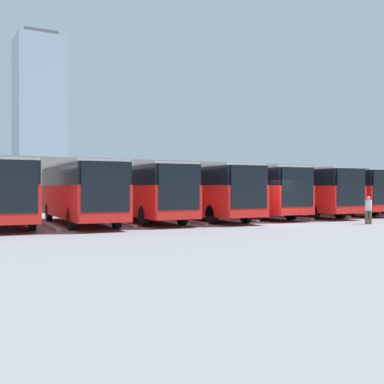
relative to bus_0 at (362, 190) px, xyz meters
The scene contains 19 objects.
ground_plane 15.33m from the bus_0, 24.36° to the left, with size 600.00×600.00×0.00m, color gray.
bus_0 is the anchor object (origin of this frame).
curb_divider_0 3.17m from the bus_0, 40.55° to the left, with size 0.24×5.01×0.15m, color #9E9E99.
bus_1 3.96m from the bus_0, ahead, with size 3.33×11.60×3.38m.
curb_divider_1 6.47m from the bus_0, 17.15° to the left, with size 0.24×5.01×0.15m, color #9E9E99.
bus_2 7.96m from the bus_0, ahead, with size 3.33×11.60×3.38m.
curb_divider_2 10.37m from the bus_0, 14.14° to the left, with size 0.24×5.01×0.15m, color #9E9E99.
bus_3 11.89m from the bus_0, ahead, with size 3.33×11.60×3.38m.
curb_divider_3 14.14m from the bus_0, ahead, with size 0.24×5.01×0.15m, color #9E9E99.
bus_4 15.88m from the bus_0, ahead, with size 3.33×11.60×3.38m.
curb_divider_4 18.13m from the bus_0, ahead, with size 0.24×5.01×0.15m, color #9E9E99.
bus_5 19.82m from the bus_0, ahead, with size 3.33×11.60×3.38m.
curb_divider_5 21.98m from the bus_0, ahead, with size 0.24×5.01×0.15m, color #9E9E99.
bus_6 23.79m from the bus_0, ahead, with size 3.33×11.60×3.38m.
curb_divider_6 25.95m from the bus_0, ahead, with size 0.24×5.01×0.15m, color #9E9E99.
bus_7 27.73m from the bus_0, ahead, with size 3.33×11.60×3.38m.
pedestrian 12.87m from the bus_0, 42.93° to the left, with size 0.49×0.49×1.58m.
station_building 21.86m from the bus_0, 50.62° to the right, with size 39.38×12.94×4.59m.
office_tower 202.95m from the bus_0, 94.17° to the right, with size 20.79×20.79×73.06m.
Camera 1 is at (17.46, 21.35, 2.04)m, focal length 45.00 mm.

